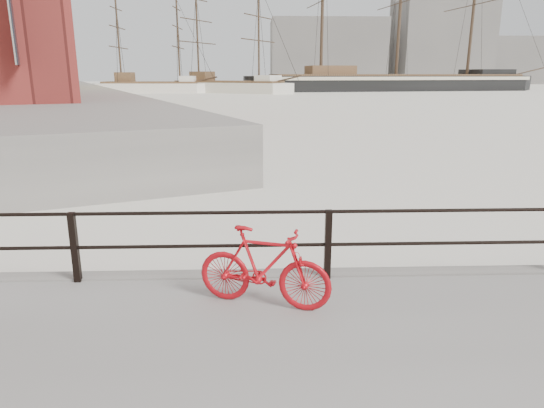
# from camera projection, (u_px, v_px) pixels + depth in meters

# --- Properties ---
(ground) EXTENTS (400.00, 400.00, 0.00)m
(ground) POSITION_uv_depth(u_px,v_px,m) (325.00, 295.00, 7.14)
(ground) COLOR white
(ground) RESTS_ON ground
(far_quay) EXTENTS (78.44, 148.07, 1.80)m
(far_quay) POSITION_uv_depth(u_px,v_px,m) (3.00, 89.00, 75.00)
(far_quay) COLOR gray
(far_quay) RESTS_ON ground
(guardrail) EXTENTS (28.00, 0.10, 1.00)m
(guardrail) POSITION_uv_depth(u_px,v_px,m) (328.00, 245.00, 6.77)
(guardrail) COLOR black
(guardrail) RESTS_ON promenade
(bicycle) EXTENTS (1.68, 0.78, 1.02)m
(bicycle) POSITION_uv_depth(u_px,v_px,m) (264.00, 267.00, 5.96)
(bicycle) COLOR red
(bicycle) RESTS_ON promenade
(barque_black) EXTENTS (67.16, 30.87, 36.27)m
(barque_black) POSITION_uv_depth(u_px,v_px,m) (395.00, 91.00, 91.81)
(barque_black) COLOR black
(barque_black) RESTS_ON ground
(schooner_mid) EXTENTS (28.00, 22.13, 18.92)m
(schooner_mid) POSITION_uv_depth(u_px,v_px,m) (228.00, 93.00, 81.62)
(schooner_mid) COLOR silver
(schooner_mid) RESTS_ON ground
(schooner_left) EXTENTS (22.14, 10.89, 16.74)m
(schooner_left) POSITION_uv_depth(u_px,v_px,m) (152.00, 93.00, 81.91)
(schooner_left) COLOR silver
(schooner_left) RESTS_ON ground
(industrial_west) EXTENTS (32.00, 18.00, 18.00)m
(industrial_west) POSITION_uv_depth(u_px,v_px,m) (326.00, 53.00, 140.56)
(industrial_west) COLOR gray
(industrial_west) RESTS_ON ground
(industrial_mid) EXTENTS (26.00, 20.00, 24.00)m
(industrial_mid) POSITION_uv_depth(u_px,v_px,m) (440.00, 43.00, 145.80)
(industrial_mid) COLOR gray
(industrial_mid) RESTS_ON ground
(industrial_east) EXTENTS (20.00, 16.00, 14.00)m
(industrial_east) POSITION_uv_depth(u_px,v_px,m) (504.00, 61.00, 152.72)
(industrial_east) COLOR gray
(industrial_east) RESTS_ON ground
(smokestack) EXTENTS (2.80, 2.80, 44.00)m
(smokestack) POSITION_uv_depth(u_px,v_px,m) (395.00, 10.00, 147.57)
(smokestack) COLOR gray
(smokestack) RESTS_ON ground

